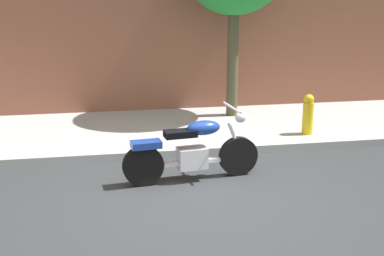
{
  "coord_description": "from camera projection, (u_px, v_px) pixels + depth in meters",
  "views": [
    {
      "loc": [
        -1.33,
        -6.78,
        2.95
      ],
      "look_at": [
        -0.03,
        0.59,
        0.83
      ],
      "focal_mm": 48.89,
      "sensor_mm": 36.0,
      "label": 1
    }
  ],
  "objects": [
    {
      "name": "motorcycle",
      "position": [
        192.0,
        152.0,
        7.88
      ],
      "size": [
        2.12,
        0.7,
        1.11
      ],
      "color": "black",
      "rests_on": "ground"
    },
    {
      "name": "fire_hydrant",
      "position": [
        308.0,
        118.0,
        9.82
      ],
      "size": [
        0.2,
        0.2,
        0.91
      ],
      "color": "gold",
      "rests_on": "ground"
    },
    {
      "name": "ground_plane",
      "position": [
        201.0,
        195.0,
        7.45
      ],
      "size": [
        60.0,
        60.0,
        0.0
      ],
      "primitive_type": "plane",
      "color": "#303335"
    },
    {
      "name": "sidewalk",
      "position": [
        171.0,
        130.0,
        10.39
      ],
      "size": [
        19.11,
        3.0,
        0.14
      ],
      "primitive_type": "cube",
      "color": "#ABABAB",
      "rests_on": "ground"
    }
  ]
}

